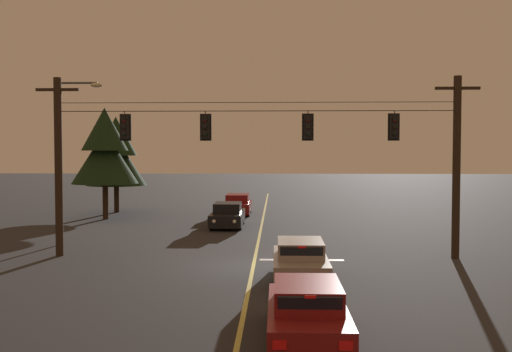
{
  "coord_description": "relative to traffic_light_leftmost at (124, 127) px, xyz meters",
  "views": [
    {
      "loc": [
        0.89,
        -22.26,
        4.42
      ],
      "look_at": [
        0.0,
        3.09,
        3.32
      ],
      "focal_mm": 41.55,
      "sensor_mm": 36.0,
      "label": 1
    }
  ],
  "objects": [
    {
      "name": "tree_verge_near",
      "position": [
        -4.7,
        13.19,
        -0.9
      ],
      "size": [
        4.23,
        4.23,
        7.16
      ],
      "color": "#332316",
      "rests_on": "ground"
    },
    {
      "name": "car_waiting_second_near",
      "position": [
        7.01,
        -10.76,
        -4.74
      ],
      "size": [
        1.8,
        4.33,
        1.39
      ],
      "color": "maroon",
      "rests_on": "ground"
    },
    {
      "name": "street_lamp_corner",
      "position": [
        -3.48,
        2.94,
        -0.75
      ],
      "size": [
        2.11,
        0.3,
        7.67
      ],
      "color": "#4C4F54",
      "rests_on": "ground"
    },
    {
      "name": "car_oncoming_trailing",
      "position": [
        3.6,
        16.38,
        -4.74
      ],
      "size": [
        1.8,
        4.42,
        1.39
      ],
      "color": "maroon",
      "rests_on": "ground"
    },
    {
      "name": "traffic_light_right_inner",
      "position": [
        11.1,
        0.0,
        0.0
      ],
      "size": [
        0.48,
        0.41,
        1.22
      ],
      "color": "black"
    },
    {
      "name": "traffic_light_centre",
      "position": [
        7.58,
        0.0,
        0.0
      ],
      "size": [
        0.48,
        0.41,
        1.22
      ],
      "color": "black"
    },
    {
      "name": "tree_verge_far",
      "position": [
        -5.13,
        17.43,
        -1.24
      ],
      "size": [
        4.25,
        4.25,
        6.82
      ],
      "color": "#332316",
      "rests_on": "ground"
    },
    {
      "name": "signal_span_assembly",
      "position": [
        5.41,
        0.02,
        -1.51
      ],
      "size": [
        18.22,
        0.32,
        7.44
      ],
      "color": "#2D2116",
      "rests_on": "ground"
    },
    {
      "name": "lane_centre_stripe",
      "position": [
        5.41,
        6.02,
        -5.38
      ],
      "size": [
        0.14,
        60.0,
        0.01
      ],
      "primitive_type": "cube",
      "color": "#D1C64C",
      "rests_on": "ground"
    },
    {
      "name": "traffic_light_leftmost",
      "position": [
        0.0,
        0.0,
        0.0
      ],
      "size": [
        0.48,
        0.41,
        1.22
      ],
      "color": "black"
    },
    {
      "name": "car_oncoming_lead",
      "position": [
        3.46,
        9.7,
        -4.74
      ],
      "size": [
        1.8,
        4.42,
        1.39
      ],
      "color": "black",
      "rests_on": "ground"
    },
    {
      "name": "traffic_light_left_inner",
      "position": [
        3.36,
        0.0,
        0.0
      ],
      "size": [
        0.48,
        0.41,
        1.22
      ],
      "color": "black"
    },
    {
      "name": "ground_plane",
      "position": [
        5.41,
        -2.07,
        -5.38
      ],
      "size": [
        180.0,
        180.0,
        0.0
      ],
      "primitive_type": "plane",
      "color": "#28282B"
    },
    {
      "name": "car_waiting_near_lane",
      "position": [
        7.1,
        -4.36,
        -4.74
      ],
      "size": [
        1.8,
        4.33,
        1.39
      ],
      "color": "gray",
      "rests_on": "ground"
    },
    {
      "name": "stop_bar_paint",
      "position": [
        7.31,
        -0.58,
        -5.38
      ],
      "size": [
        3.4,
        0.36,
        0.01
      ],
      "primitive_type": "cube",
      "color": "silver",
      "rests_on": "ground"
    }
  ]
}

